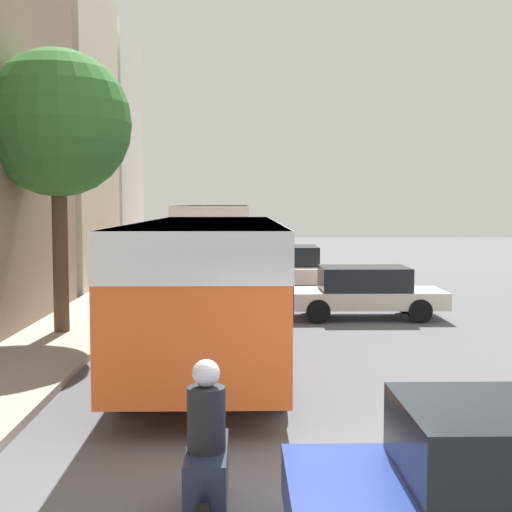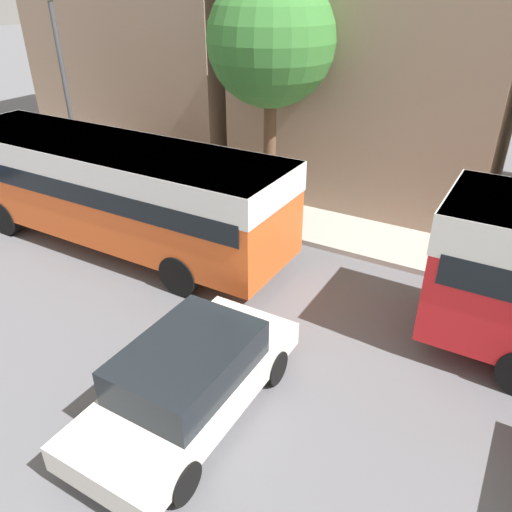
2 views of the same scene
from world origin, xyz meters
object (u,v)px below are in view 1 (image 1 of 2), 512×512
object	(u,v)px
bus_following	(215,234)
bus_lead	(210,271)
motorcycle_behind_lead	(207,467)
pedestrian_near_curb	(120,270)
car_distant	(295,266)
car_crossing	(364,291)

from	to	relation	value
bus_following	bus_lead	bearing A→B (deg)	-88.27
motorcycle_behind_lead	pedestrian_near_curb	xyz separation A→B (m)	(-3.71, 16.78, 0.31)
bus_following	pedestrian_near_curb	distance (m)	5.25
bus_lead	pedestrian_near_curb	bearing A→B (deg)	109.99
motorcycle_behind_lead	car_distant	size ratio (longest dim) A/B	0.53
motorcycle_behind_lead	bus_lead	bearing A→B (deg)	92.39
bus_following	pedestrian_near_curb	size ratio (longest dim) A/B	6.30
bus_following	car_distant	world-z (taller)	bus_following
bus_following	car_crossing	size ratio (longest dim) A/B	2.37
car_distant	pedestrian_near_curb	world-z (taller)	pedestrian_near_curb
car_distant	bus_lead	bearing A→B (deg)	-101.55
bus_following	car_crossing	distance (m)	9.22
bus_following	car_crossing	world-z (taller)	bus_following
bus_lead	pedestrian_near_curb	distance (m)	9.97
bus_lead	motorcycle_behind_lead	bearing A→B (deg)	-87.61
bus_following	car_distant	bearing A→B (deg)	-12.89
car_crossing	car_distant	world-z (taller)	car_distant
motorcycle_behind_lead	car_distant	bearing A→B (deg)	83.50
motorcycle_behind_lead	pedestrian_near_curb	bearing A→B (deg)	102.45
car_crossing	bus_following	bearing A→B (deg)	-151.12
motorcycle_behind_lead	bus_following	bearing A→B (deg)	91.96
bus_following	car_distant	distance (m)	3.33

